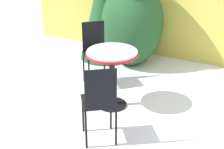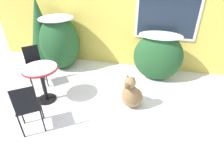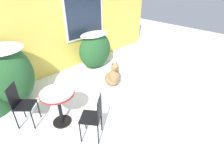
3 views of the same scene
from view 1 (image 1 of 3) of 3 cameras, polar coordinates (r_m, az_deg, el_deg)
ground_plane at (r=4.17m, az=15.49°, el=-9.95°), size 16.00×16.00×0.00m
shrub_left at (r=5.72m, az=3.43°, el=8.82°), size 1.01×1.08×1.42m
evergreen_bush at (r=5.96m, az=-1.18°, el=11.20°), size 0.89×0.89×1.83m
patio_table at (r=4.37m, az=0.00°, el=1.91°), size 0.67×0.67×0.78m
patio_chair_near_table at (r=5.06m, az=-2.77°, el=4.01°), size 0.51×0.51×0.93m
patio_chair_far_side at (r=3.68m, az=-2.09°, el=-4.35°), size 0.51×0.51×0.93m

